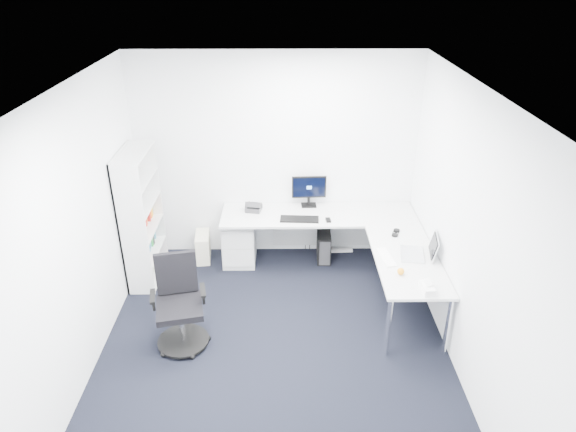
{
  "coord_description": "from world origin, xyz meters",
  "views": [
    {
      "loc": [
        0.1,
        -4.1,
        3.67
      ],
      "look_at": [
        0.15,
        1.05,
        1.05
      ],
      "focal_mm": 32.0,
      "sensor_mm": 36.0,
      "label": 1
    }
  ],
  "objects_px": {
    "bookshelf": "(141,217)",
    "laptop": "(413,245)",
    "monitor": "(309,191)",
    "l_desk": "(320,252)",
    "task_chair": "(179,306)"
  },
  "relations": [
    {
      "from": "monitor",
      "to": "l_desk",
      "type": "bearing_deg",
      "value": -81.08
    },
    {
      "from": "bookshelf",
      "to": "monitor",
      "type": "distance_m",
      "value": 2.13
    },
    {
      "from": "task_chair",
      "to": "bookshelf",
      "type": "bearing_deg",
      "value": 104.87
    },
    {
      "from": "bookshelf",
      "to": "monitor",
      "type": "relative_size",
      "value": 3.77
    },
    {
      "from": "laptop",
      "to": "task_chair",
      "type": "bearing_deg",
      "value": -156.97
    },
    {
      "from": "l_desk",
      "to": "laptop",
      "type": "distance_m",
      "value": 1.27
    },
    {
      "from": "bookshelf",
      "to": "task_chair",
      "type": "xyz_separation_m",
      "value": [
        0.66,
        -1.32,
        -0.34
      ]
    },
    {
      "from": "l_desk",
      "to": "laptop",
      "type": "xyz_separation_m",
      "value": [
        0.96,
        -0.67,
        0.49
      ]
    },
    {
      "from": "monitor",
      "to": "laptop",
      "type": "relative_size",
      "value": 1.21
    },
    {
      "from": "task_chair",
      "to": "monitor",
      "type": "relative_size",
      "value": 2.24
    },
    {
      "from": "task_chair",
      "to": "monitor",
      "type": "bearing_deg",
      "value": 41.13
    },
    {
      "from": "laptop",
      "to": "l_desk",
      "type": "bearing_deg",
      "value": 154.69
    },
    {
      "from": "bookshelf",
      "to": "monitor",
      "type": "height_order",
      "value": "bookshelf"
    },
    {
      "from": "bookshelf",
      "to": "laptop",
      "type": "xyz_separation_m",
      "value": [
        3.14,
        -0.72,
        0.02
      ]
    },
    {
      "from": "task_chair",
      "to": "l_desk",
      "type": "bearing_deg",
      "value": 28.08
    }
  ]
}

